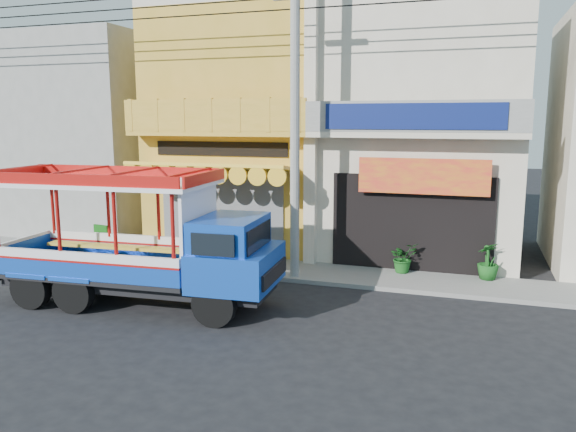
# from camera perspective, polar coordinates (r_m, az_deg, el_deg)

# --- Properties ---
(ground) EXTENTS (90.00, 90.00, 0.00)m
(ground) POSITION_cam_1_polar(r_m,az_deg,el_deg) (12.65, 0.46, -10.88)
(ground) COLOR black
(ground) RESTS_ON ground
(sidewalk) EXTENTS (30.00, 2.00, 0.12)m
(sidewalk) POSITION_cam_1_polar(r_m,az_deg,el_deg) (16.30, 4.80, -5.94)
(sidewalk) COLOR slate
(sidewalk) RESTS_ON ground
(shophouse_left) EXTENTS (6.00, 7.50, 8.24)m
(shophouse_left) POSITION_cam_1_polar(r_m,az_deg,el_deg) (20.69, -3.35, 8.77)
(shophouse_left) COLOR gold
(shophouse_left) RESTS_ON ground
(shophouse_right) EXTENTS (6.00, 6.75, 8.24)m
(shophouse_right) POSITION_cam_1_polar(r_m,az_deg,el_deg) (19.30, 13.63, 8.44)
(shophouse_right) COLOR beige
(shophouse_right) RESTS_ON ground
(party_pilaster) EXTENTS (0.35, 0.30, 8.00)m
(party_pilaster) POSITION_cam_1_polar(r_m,az_deg,el_deg) (16.77, 2.33, 8.18)
(party_pilaster) COLOR beige
(party_pilaster) RESTS_ON ground
(filler_building_left) EXTENTS (6.00, 6.00, 7.60)m
(filler_building_left) POSITION_cam_1_polar(r_m,az_deg,el_deg) (24.20, -19.06, 7.67)
(filler_building_left) COLOR gray
(filler_building_left) RESTS_ON ground
(utility_pole) EXTENTS (28.00, 0.26, 9.00)m
(utility_pole) POSITION_cam_1_polar(r_m,az_deg,el_deg) (15.25, 1.26, 11.91)
(utility_pole) COLOR gray
(utility_pole) RESTS_ON ground
(songthaew_truck) EXTENTS (7.15, 2.73, 3.28)m
(songthaew_truck) POSITION_cam_1_polar(r_m,az_deg,el_deg) (13.74, -13.37, -2.60)
(songthaew_truck) COLOR black
(songthaew_truck) RESTS_ON ground
(green_sign) EXTENTS (0.61, 0.37, 0.93)m
(green_sign) POSITION_cam_1_polar(r_m,az_deg,el_deg) (19.51, -18.40, -2.43)
(green_sign) COLOR black
(green_sign) RESTS_ON sidewalk
(potted_plant_a) EXTENTS (1.04, 1.03, 0.87)m
(potted_plant_a) POSITION_cam_1_polar(r_m,az_deg,el_deg) (16.48, 11.61, -4.14)
(potted_plant_a) COLOR #175319
(potted_plant_a) RESTS_ON sidewalk
(potted_plant_c) EXTENTS (0.81, 0.81, 1.03)m
(potted_plant_c) POSITION_cam_1_polar(r_m,az_deg,el_deg) (16.39, 19.68, -4.32)
(potted_plant_c) COLOR #175319
(potted_plant_c) RESTS_ON sidewalk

